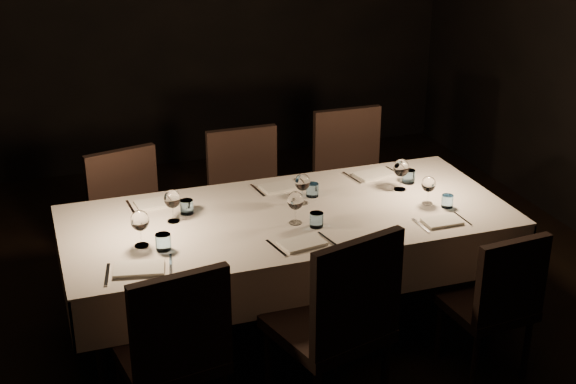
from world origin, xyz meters
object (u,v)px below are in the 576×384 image
object	(u,v)px
dining_table	(288,226)
chair_far_right	(353,177)
chair_near_center	(338,319)
chair_near_left	(174,347)
chair_far_left	(131,220)
chair_near_right	(497,298)
chair_far_center	(248,198)

from	to	relation	value
dining_table	chair_far_right	size ratio (longest dim) A/B	2.48
chair_far_right	chair_near_center	bearing A→B (deg)	-115.10
chair_near_left	chair_near_center	world-z (taller)	chair_near_center
chair_near_left	chair_far_left	bearing A→B (deg)	-99.83
chair_near_right	chair_far_center	xyz separation A→B (m)	(-0.90, 1.58, 0.06)
chair_near_center	chair_near_right	bearing A→B (deg)	167.54
chair_near_center	chair_near_right	xyz separation A→B (m)	(0.92, 0.04, -0.09)
chair_near_left	chair_near_right	world-z (taller)	chair_near_left
chair_near_left	chair_near_center	bearing A→B (deg)	165.83
chair_near_left	chair_far_center	distance (m)	1.74
dining_table	chair_near_right	xyz separation A→B (m)	(0.89, -0.79, -0.20)
chair_far_right	dining_table	bearing A→B (deg)	-131.64
chair_near_left	dining_table	bearing A→B (deg)	-145.92
dining_table	chair_far_right	xyz separation A→B (m)	(0.78, 0.86, -0.13)
chair_near_center	chair_far_left	bearing A→B (deg)	-79.38
chair_far_left	chair_far_center	distance (m)	0.78
chair_near_right	chair_far_right	bearing A→B (deg)	-90.57
chair_far_left	chair_far_right	size ratio (longest dim) A/B	0.94
chair_near_center	chair_far_left	distance (m)	1.74
dining_table	chair_near_right	bearing A→B (deg)	-41.38
dining_table	chair_near_center	distance (m)	0.84
chair_near_right	chair_far_center	distance (m)	1.82
chair_far_center	chair_far_right	size ratio (longest dim) A/B	0.97
dining_table	chair_near_left	world-z (taller)	chair_near_left
chair_near_center	dining_table	bearing A→B (deg)	-107.20
chair_far_center	chair_far_right	world-z (taller)	chair_far_right
dining_table	chair_near_left	distance (m)	1.12
chair_far_right	chair_far_center	bearing A→B (deg)	-174.34
chair_near_left	chair_near_center	xyz separation A→B (m)	(0.79, -0.08, 0.04)
chair_far_center	chair_near_right	bearing A→B (deg)	-60.72
chair_near_right	chair_far_left	bearing A→B (deg)	-46.77
chair_far_left	chair_far_center	bearing A→B (deg)	-9.09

